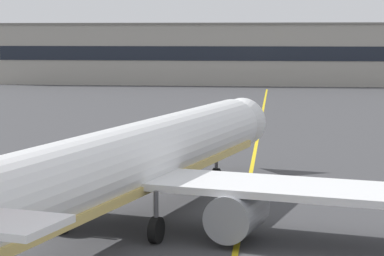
% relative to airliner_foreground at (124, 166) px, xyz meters
% --- Properties ---
extents(taxiway_centreline, '(1.29, 180.00, 0.01)m').
position_rel_airliner_foreground_xyz_m(taxiway_centreline, '(5.86, 16.19, -3.37)').
color(taxiway_centreline, yellow).
rests_on(taxiway_centreline, ground).
extents(airliner_foreground, '(32.20, 40.92, 11.65)m').
position_rel_airliner_foreground_xyz_m(airliner_foreground, '(0.00, 0.00, 0.00)').
color(airliner_foreground, white).
rests_on(airliner_foreground, ground).
extents(safety_cone_by_nose_gear, '(0.44, 0.44, 0.55)m').
position_rel_airliner_foreground_xyz_m(safety_cone_by_nose_gear, '(1.57, 16.71, -3.11)').
color(safety_cone_by_nose_gear, orange).
rests_on(safety_cone_by_nose_gear, ground).
extents(terminal_building, '(111.34, 12.40, 12.33)m').
position_rel_airliner_foreground_xyz_m(terminal_building, '(4.90, 120.49, 2.80)').
color(terminal_building, '#9E998E').
rests_on(terminal_building, ground).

